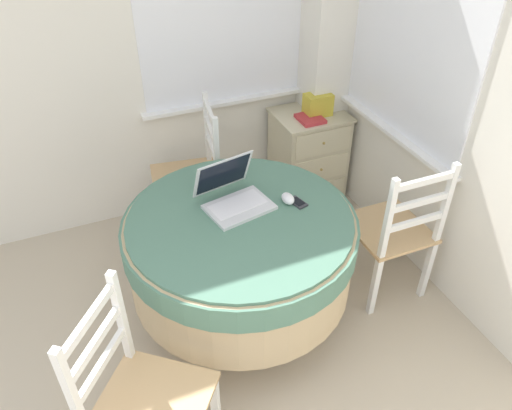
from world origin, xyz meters
TOP-DOWN VIEW (x-y plane):
  - corner_room_shell at (1.22, 1.83)m, footprint 4.38×4.74m
  - round_dining_table at (0.92, 1.66)m, footprint 1.18×1.18m
  - laptop at (0.93, 1.78)m, footprint 0.38×0.37m
  - computer_mouse at (1.19, 1.68)m, footprint 0.06×0.09m
  - cell_phone at (1.24, 1.65)m, footprint 0.08×0.11m
  - dining_chair_near_back_window at (0.92, 2.54)m, footprint 0.49×0.47m
  - dining_chair_near_right_window at (1.80, 1.54)m, footprint 0.42×0.43m
  - dining_chair_camera_near at (0.26, 1.06)m, footprint 0.59×0.59m
  - corner_cabinet at (1.84, 2.64)m, footprint 0.50×0.43m
  - storage_box at (1.87, 2.61)m, footprint 0.19×0.12m
  - book_on_cabinet at (1.79, 2.56)m, footprint 0.16×0.18m

SIDE VIEW (x-z plane):
  - corner_cabinet at x=1.84m, z-range 0.00..0.67m
  - dining_chair_near_back_window at x=0.92m, z-range -0.02..0.92m
  - dining_chair_near_right_window at x=1.80m, z-range -0.02..0.92m
  - dining_chair_camera_near at x=0.26m, z-range -0.02..0.92m
  - round_dining_table at x=0.92m, z-range 0.18..0.91m
  - book_on_cabinet at x=1.79m, z-range 0.67..0.69m
  - cell_phone at x=1.24m, z-range 0.73..0.74m
  - storage_box at x=1.87m, z-range 0.67..0.82m
  - computer_mouse at x=1.19m, z-range 0.73..0.78m
  - laptop at x=0.93m, z-range 0.66..0.90m
  - corner_room_shell at x=1.22m, z-range 0.00..2.55m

